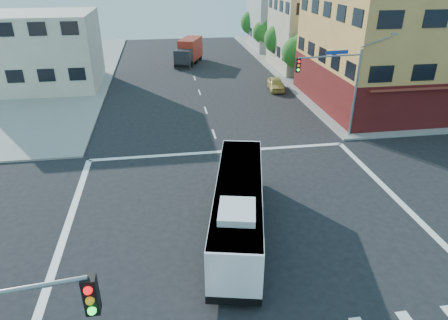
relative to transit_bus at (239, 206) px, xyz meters
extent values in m
plane|color=black|center=(0.51, 0.42, -1.56)|extent=(120.00, 120.00, 0.00)
cube|color=gray|center=(35.51, 35.42, -1.49)|extent=(50.00, 50.00, 0.15)
cube|color=gold|center=(20.51, 18.92, 5.44)|extent=(18.00, 15.00, 14.00)
cube|color=#551413|center=(20.51, 18.92, 0.44)|extent=(18.09, 15.08, 4.00)
cube|color=#BFAF92|center=(17.51, 34.42, 2.94)|extent=(12.00, 10.00, 9.00)
cube|color=#9F9F9A|center=(17.51, 48.42, 3.44)|extent=(12.00, 10.00, 10.00)
cube|color=beige|center=(-16.49, 30.42, 2.44)|extent=(12.00, 10.00, 8.00)
cylinder|color=gray|center=(11.31, 11.22, 1.94)|extent=(0.18, 0.18, 7.00)
cylinder|color=gray|center=(8.81, 10.97, 5.04)|extent=(5.01, 0.62, 0.12)
cube|color=black|center=(6.31, 10.72, 4.54)|extent=(0.32, 0.30, 1.00)
sphere|color=#FF0C0C|center=(6.31, 10.55, 4.84)|extent=(0.20, 0.20, 0.20)
sphere|color=yellow|center=(6.31, 10.55, 4.54)|extent=(0.20, 0.20, 0.20)
sphere|color=#19FF33|center=(6.31, 10.55, 4.24)|extent=(0.20, 0.20, 0.20)
cube|color=navy|center=(9.31, 11.02, 5.29)|extent=(1.80, 0.22, 0.28)
cube|color=gray|center=(13.81, 11.47, 6.44)|extent=(0.50, 0.22, 0.14)
cube|color=black|center=(-5.29, -9.88, 4.54)|extent=(0.32, 0.30, 1.00)
sphere|color=#FF0C0C|center=(-5.29, -10.05, 4.84)|extent=(0.20, 0.20, 0.20)
sphere|color=yellow|center=(-5.29, -10.05, 4.54)|extent=(0.20, 0.20, 0.20)
sphere|color=#19FF33|center=(-5.29, -10.05, 4.24)|extent=(0.20, 0.20, 0.20)
cylinder|color=#3B2215|center=(12.31, 28.42, -0.60)|extent=(0.28, 0.28, 1.92)
sphere|color=#215E1A|center=(12.31, 28.42, 1.80)|extent=(3.60, 3.60, 3.60)
sphere|color=#215E1A|center=(12.71, 28.12, 2.70)|extent=(2.52, 2.52, 2.52)
cylinder|color=#3B2215|center=(12.31, 36.42, -0.56)|extent=(0.28, 0.28, 1.99)
sphere|color=#215E1A|center=(12.31, 36.42, 1.95)|extent=(3.80, 3.80, 3.80)
sphere|color=#215E1A|center=(12.71, 36.12, 2.90)|extent=(2.66, 2.66, 2.66)
cylinder|color=#3B2215|center=(12.31, 44.42, -0.62)|extent=(0.28, 0.28, 1.89)
sphere|color=#215E1A|center=(12.31, 44.42, 1.69)|extent=(3.40, 3.40, 3.40)
sphere|color=#215E1A|center=(12.71, 44.12, 2.54)|extent=(2.38, 2.38, 2.38)
cylinder|color=#3B2215|center=(12.31, 52.42, -0.55)|extent=(0.28, 0.28, 2.03)
sphere|color=#215E1A|center=(12.31, 52.42, 2.07)|extent=(4.00, 4.00, 4.00)
sphere|color=#215E1A|center=(12.71, 52.12, 3.07)|extent=(2.80, 2.80, 2.80)
cube|color=black|center=(0.00, 0.02, -1.07)|extent=(4.62, 11.03, 0.40)
cube|color=white|center=(0.00, 0.02, 0.03)|extent=(4.60, 11.00, 2.56)
cube|color=black|center=(0.00, 0.02, 0.19)|extent=(4.57, 10.70, 1.12)
cube|color=black|center=(1.18, 5.21, 0.10)|extent=(2.06, 0.52, 1.21)
cube|color=#E5590C|center=(1.18, 5.24, 0.99)|extent=(1.68, 0.42, 0.25)
cube|color=white|center=(0.00, 0.02, 1.25)|extent=(4.51, 10.78, 0.11)
cube|color=white|center=(-0.59, -2.61, 1.47)|extent=(2.00, 2.28, 0.32)
cube|color=#096B2D|center=(-1.22, -0.17, -0.62)|extent=(1.10, 4.82, 0.25)
cube|color=#096B2D|center=(1.03, -0.67, -0.62)|extent=(1.10, 4.82, 0.25)
cylinder|color=black|center=(-0.28, 3.61, -1.09)|extent=(0.47, 0.97, 0.93)
cylinder|color=#99999E|center=(-0.41, 3.64, -1.09)|extent=(0.14, 0.46, 0.47)
cylinder|color=black|center=(1.81, 3.14, -1.09)|extent=(0.47, 0.97, 0.93)
cylinder|color=#99999E|center=(1.93, 3.11, -1.09)|extent=(0.14, 0.46, 0.47)
cylinder|color=black|center=(-1.80, -3.11, -1.09)|extent=(0.47, 0.97, 0.93)
cylinder|color=#99999E|center=(-1.92, -3.08, -1.09)|extent=(0.14, 0.46, 0.47)
cylinder|color=black|center=(0.29, -3.58, -1.09)|extent=(0.47, 0.97, 0.93)
cylinder|color=#99999E|center=(0.41, -3.61, -1.09)|extent=(0.14, 0.46, 0.47)
cube|color=#25252A|center=(-0.43, 36.98, -0.37)|extent=(2.68, 2.62, 2.38)
cube|color=black|center=(-0.73, 36.16, 0.00)|extent=(1.83, 0.74, 0.92)
cube|color=#A62A1A|center=(0.78, 40.24, 0.36)|extent=(3.85, 5.58, 2.75)
cube|color=black|center=(0.39, 39.21, -1.06)|extent=(4.44, 7.58, 0.28)
cylinder|color=black|center=(-1.27, 37.48, -1.10)|extent=(0.56, 0.95, 0.92)
cylinder|color=black|center=(0.53, 36.81, -1.10)|extent=(0.56, 0.95, 0.92)
cylinder|color=black|center=(-0.35, 39.98, -1.10)|extent=(0.56, 0.95, 0.92)
cylinder|color=black|center=(1.46, 39.31, -1.10)|extent=(0.56, 0.95, 0.92)
cylinder|color=black|center=(0.44, 42.13, -1.10)|extent=(0.56, 0.95, 0.92)
cylinder|color=black|center=(2.25, 41.46, -1.10)|extent=(0.56, 0.95, 0.92)
imported|color=tan|center=(8.97, 24.99, -0.89)|extent=(2.05, 4.11, 1.34)
camera|label=1|loc=(-3.39, -16.86, 11.15)|focal=32.00mm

